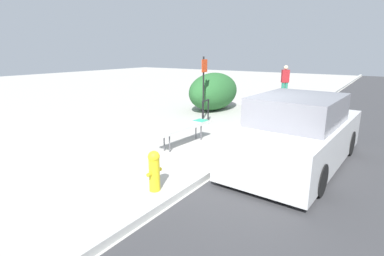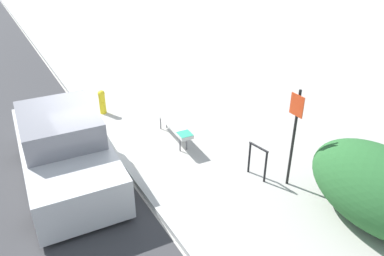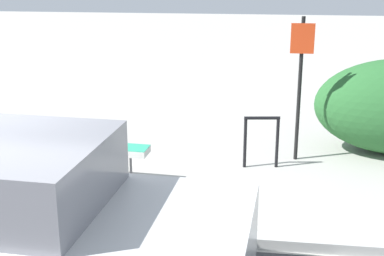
{
  "view_description": "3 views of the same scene",
  "coord_description": "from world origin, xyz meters",
  "px_view_note": "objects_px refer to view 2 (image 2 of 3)",
  "views": [
    {
      "loc": [
        -5.77,
        -2.92,
        2.5
      ],
      "look_at": [
        0.31,
        1.16,
        0.61
      ],
      "focal_mm": 28.0,
      "sensor_mm": 36.0,
      "label": 1
    },
    {
      "loc": [
        8.62,
        -2.41,
        5.17
      ],
      "look_at": [
        1.64,
        1.62,
        0.83
      ],
      "focal_mm": 35.0,
      "sensor_mm": 36.0,
      "label": 2
    },
    {
      "loc": [
        3.17,
        -5.45,
        3.04
      ],
      "look_at": [
        2.13,
        1.99,
        0.75
      ],
      "focal_mm": 50.0,
      "sensor_mm": 36.0,
      "label": 3
    }
  ],
  "objects_px": {
    "fire_hydrant": "(102,101)",
    "parked_car_near": "(64,150)",
    "bench": "(173,123)",
    "sign_post": "(294,130)",
    "bike_rack": "(258,158)"
  },
  "relations": [
    {
      "from": "fire_hydrant",
      "to": "parked_car_near",
      "type": "bearing_deg",
      "value": -32.22
    },
    {
      "from": "bench",
      "to": "parked_car_near",
      "type": "bearing_deg",
      "value": -80.72
    },
    {
      "from": "bench",
      "to": "sign_post",
      "type": "relative_size",
      "value": 0.85
    },
    {
      "from": "sign_post",
      "to": "fire_hydrant",
      "type": "relative_size",
      "value": 3.01
    },
    {
      "from": "sign_post",
      "to": "parked_car_near",
      "type": "bearing_deg",
      "value": -123.86
    },
    {
      "from": "bench",
      "to": "fire_hydrant",
      "type": "bearing_deg",
      "value": -151.81
    },
    {
      "from": "parked_car_near",
      "to": "fire_hydrant",
      "type": "bearing_deg",
      "value": 150.98
    },
    {
      "from": "bench",
      "to": "bike_rack",
      "type": "height_order",
      "value": "bike_rack"
    },
    {
      "from": "fire_hydrant",
      "to": "parked_car_near",
      "type": "height_order",
      "value": "parked_car_near"
    },
    {
      "from": "bench",
      "to": "bike_rack",
      "type": "relative_size",
      "value": 2.36
    },
    {
      "from": "sign_post",
      "to": "bench",
      "type": "bearing_deg",
      "value": -157.33
    },
    {
      "from": "fire_hydrant",
      "to": "parked_car_near",
      "type": "distance_m",
      "value": 3.35
    },
    {
      "from": "parked_car_near",
      "to": "bike_rack",
      "type": "bearing_deg",
      "value": 62.27
    },
    {
      "from": "bike_rack",
      "to": "fire_hydrant",
      "type": "height_order",
      "value": "bike_rack"
    },
    {
      "from": "bike_rack",
      "to": "sign_post",
      "type": "xyz_separation_m",
      "value": [
        0.56,
        0.43,
        0.88
      ]
    }
  ]
}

